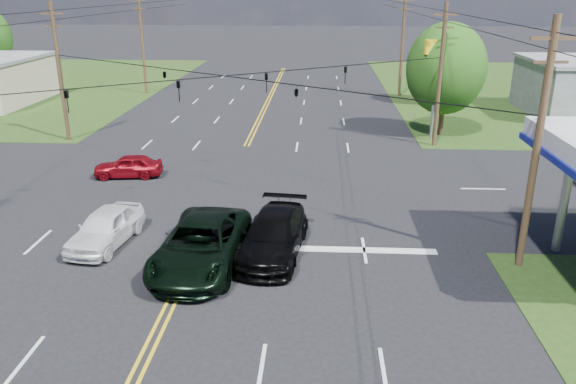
# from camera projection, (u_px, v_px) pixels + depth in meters

# --- Properties ---
(ground) EXTENTS (280.00, 280.00, 0.00)m
(ground) POSITION_uv_depth(u_px,v_px,m) (228.00, 184.00, 31.31)
(ground) COLOR black
(ground) RESTS_ON ground
(stop_bar) EXTENTS (10.00, 0.50, 0.02)m
(stop_bar) POSITION_uv_depth(u_px,v_px,m) (316.00, 249.00, 23.54)
(stop_bar) COLOR silver
(stop_bar) RESTS_ON ground
(pole_se) EXTENTS (1.60, 0.28, 9.50)m
(pole_se) POSITION_uv_depth(u_px,v_px,m) (537.00, 145.00, 20.48)
(pole_se) COLOR #3F281A
(pole_se) RESTS_ON ground
(pole_nw) EXTENTS (1.60, 0.28, 9.50)m
(pole_nw) POSITION_uv_depth(u_px,v_px,m) (60.00, 71.00, 38.77)
(pole_nw) COLOR #3F281A
(pole_nw) RESTS_ON ground
(pole_ne) EXTENTS (1.60, 0.28, 9.50)m
(pole_ne) POSITION_uv_depth(u_px,v_px,m) (440.00, 74.00, 37.37)
(pole_ne) COLOR #3F281A
(pole_ne) RESTS_ON ground
(pole_left_far) EXTENTS (1.60, 0.28, 10.00)m
(pole_left_far) POSITION_uv_depth(u_px,v_px,m) (142.00, 42.00, 56.51)
(pole_left_far) COLOR #3F281A
(pole_left_far) RESTS_ON ground
(pole_right_far) EXTENTS (1.60, 0.28, 10.00)m
(pole_right_far) POSITION_uv_depth(u_px,v_px,m) (402.00, 44.00, 55.10)
(pole_right_far) COLOR #3F281A
(pole_right_far) RESTS_ON ground
(span_wire_signals) EXTENTS (26.00, 18.00, 1.13)m
(span_wire_signals) POSITION_uv_depth(u_px,v_px,m) (224.00, 76.00, 29.26)
(span_wire_signals) COLOR black
(span_wire_signals) RESTS_ON ground
(power_lines) EXTENTS (26.04, 100.00, 0.64)m
(power_lines) POSITION_uv_depth(u_px,v_px,m) (215.00, 27.00, 26.49)
(power_lines) COLOR black
(power_lines) RESTS_ON ground
(tree_right_a) EXTENTS (5.70, 5.70, 8.18)m
(tree_right_a) POSITION_uv_depth(u_px,v_px,m) (446.00, 69.00, 40.14)
(tree_right_a) COLOR #3F281A
(tree_right_a) RESTS_ON ground
(tree_right_b) EXTENTS (4.94, 4.94, 7.09)m
(tree_right_b) POSITION_uv_depth(u_px,v_px,m) (446.00, 58.00, 51.48)
(tree_right_b) COLOR #3F281A
(tree_right_b) RESTS_ON ground
(pickup_dkgreen) EXTENTS (3.41, 6.71, 1.82)m
(pickup_dkgreen) POSITION_uv_depth(u_px,v_px,m) (201.00, 244.00, 21.89)
(pickup_dkgreen) COLOR black
(pickup_dkgreen) RESTS_ON ground
(suv_black) EXTENTS (2.96, 5.98, 1.67)m
(suv_black) POSITION_uv_depth(u_px,v_px,m) (274.00, 235.00, 22.88)
(suv_black) COLOR black
(suv_black) RESTS_ON ground
(pickup_white) EXTENTS (2.45, 4.77, 1.55)m
(pickup_white) POSITION_uv_depth(u_px,v_px,m) (106.00, 227.00, 23.76)
(pickup_white) COLOR white
(pickup_white) RESTS_ON ground
(sedan_red) EXTENTS (4.03, 2.03, 1.32)m
(sedan_red) POSITION_uv_depth(u_px,v_px,m) (128.00, 166.00, 32.35)
(sedan_red) COLOR maroon
(sedan_red) RESTS_ON ground
(polesign_ne) EXTENTS (1.96, 0.79, 7.16)m
(polesign_ne) POSITION_uv_depth(u_px,v_px,m) (437.00, 63.00, 38.43)
(polesign_ne) COLOR #A5A5AA
(polesign_ne) RESTS_ON ground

